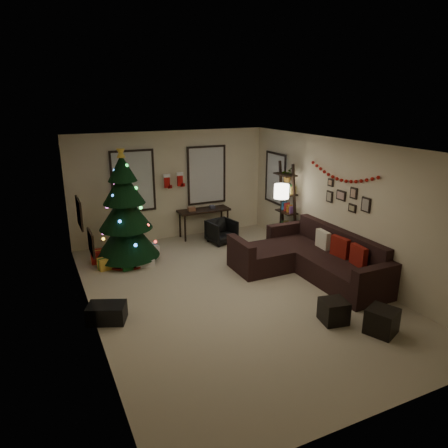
{
  "coord_description": "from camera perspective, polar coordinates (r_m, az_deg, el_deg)",
  "views": [
    {
      "loc": [
        -3.15,
        -6.31,
        3.52
      ],
      "look_at": [
        0.1,
        0.6,
        1.15
      ],
      "focal_mm": 33.42,
      "sensor_mm": 36.0,
      "label": 1
    }
  ],
  "objects": [
    {
      "name": "storage_bin",
      "position": [
        7.14,
        -15.74,
        -11.63
      ],
      "size": [
        0.71,
        0.6,
        0.3
      ],
      "primitive_type": "cube",
      "rotation": [
        0.0,
        0.0,
        -0.4
      ],
      "color": "black",
      "rests_on": "floor"
    },
    {
      "name": "ottoman_near",
      "position": [
        7.08,
        14.77,
        -11.45
      ],
      "size": [
        0.46,
        0.46,
        0.38
      ],
      "primitive_type": "cube",
      "rotation": [
        0.0,
        0.0,
        -0.19
      ],
      "color": "black",
      "rests_on": "floor"
    },
    {
      "name": "gallery",
      "position": [
        8.62,
        16.47,
        3.48
      ],
      "size": [
        0.03,
        1.25,
        0.54
      ],
      "color": "black",
      "rests_on": "wall_right"
    },
    {
      "name": "wall_right",
      "position": [
        8.74,
        16.13,
        2.18
      ],
      "size": [
        0.0,
        7.0,
        7.0
      ],
      "primitive_type": "plane",
      "rotation": [
        1.57,
        0.0,
        -1.57
      ],
      "color": "beige",
      "rests_on": "floor"
    },
    {
      "name": "pillow_red_a",
      "position": [
        8.19,
        17.92,
        -4.21
      ],
      "size": [
        0.15,
        0.41,
        0.4
      ],
      "primitive_type": "cube",
      "rotation": [
        0.0,
        0.0,
        -0.11
      ],
      "color": "maroon",
      "rests_on": "sofa"
    },
    {
      "name": "ceiling",
      "position": [
        7.1,
        1.35,
        10.61
      ],
      "size": [
        7.0,
        7.0,
        0.0
      ],
      "primitive_type": "plane",
      "rotation": [
        3.14,
        0.0,
        0.0
      ],
      "color": "white",
      "rests_on": "floor"
    },
    {
      "name": "presents",
      "position": [
        9.35,
        -12.79,
        -4.55
      ],
      "size": [
        1.5,
        1.01,
        0.3
      ],
      "rotation": [
        0.0,
        0.0,
        0.23
      ],
      "color": "maroon",
      "rests_on": "floor"
    },
    {
      "name": "stocking_right",
      "position": [
        10.38,
        -6.0,
        6.13
      ],
      "size": [
        0.2,
        0.05,
        0.36
      ],
      "color": "#990F0C",
      "rests_on": "wall_back"
    },
    {
      "name": "bookshelf",
      "position": [
        10.04,
        8.64,
        2.42
      ],
      "size": [
        0.3,
        0.59,
        2.04
      ],
      "color": "black",
      "rests_on": "floor"
    },
    {
      "name": "sofa",
      "position": [
        8.73,
        11.64,
        -4.77
      ],
      "size": [
        2.06,
        2.98,
        0.91
      ],
      "color": "black",
      "rests_on": "floor"
    },
    {
      "name": "wall_left",
      "position": [
        6.7,
        -18.26,
        -2.55
      ],
      "size": [
        0.0,
        7.0,
        7.0
      ],
      "primitive_type": "plane",
      "rotation": [
        1.57,
        0.0,
        1.57
      ],
      "color": "beige",
      "rests_on": "floor"
    },
    {
      "name": "floor",
      "position": [
        7.88,
        1.22,
        -9.29
      ],
      "size": [
        7.0,
        7.0,
        0.0
      ],
      "primitive_type": "plane",
      "color": "tan",
      "rests_on": "ground"
    },
    {
      "name": "potted_plant",
      "position": [
        9.92,
        8.65,
        6.97
      ],
      "size": [
        0.51,
        0.52,
        0.44
      ],
      "primitive_type": "imported",
      "rotation": [
        0.0,
        0.0,
        0.88
      ],
      "color": "#4C4C4C",
      "rests_on": "bookshelf"
    },
    {
      "name": "pillow_red_b",
      "position": [
        8.55,
        15.58,
        -3.1
      ],
      "size": [
        0.16,
        0.43,
        0.42
      ],
      "primitive_type": "cube",
      "rotation": [
        0.0,
        0.0,
        0.11
      ],
      "color": "maroon",
      "rests_on": "sofa"
    },
    {
      "name": "art_map",
      "position": [
        7.47,
        -19.2,
        1.44
      ],
      "size": [
        0.04,
        0.6,
        0.5
      ],
      "color": "black",
      "rests_on": "wall_left"
    },
    {
      "name": "window_right_wall",
      "position": [
        10.68,
        7.11,
        6.22
      ],
      "size": [
        0.06,
        0.9,
        1.3
      ],
      "color": "#728CB2",
      "rests_on": "wall_right"
    },
    {
      "name": "wall_front",
      "position": [
        4.74,
        20.83,
        -11.2
      ],
      "size": [
        5.0,
        0.0,
        5.0
      ],
      "primitive_type": "plane",
      "rotation": [
        -1.57,
        0.0,
        0.0
      ],
      "color": "beige",
      "rests_on": "floor"
    },
    {
      "name": "window_back_right",
      "position": [
        10.78,
        -2.42,
        6.71
      ],
      "size": [
        1.05,
        0.06,
        1.5
      ],
      "color": "#728CB2",
      "rests_on": "wall_back"
    },
    {
      "name": "christmas_tree",
      "position": [
        9.17,
        -13.35,
        1.22
      ],
      "size": [
        1.38,
        1.38,
        2.56
      ],
      "rotation": [
        0.0,
        0.0,
        -0.3
      ],
      "color": "black",
      "rests_on": "floor"
    },
    {
      "name": "desk",
      "position": [
        10.69,
        -2.77,
        1.58
      ],
      "size": [
        1.33,
        0.48,
        0.72
      ],
      "color": "black",
      "rests_on": "floor"
    },
    {
      "name": "pillow_cream",
      "position": [
        8.93,
        13.38,
        -2.11
      ],
      "size": [
        0.14,
        0.4,
        0.39
      ],
      "primitive_type": "cube",
      "rotation": [
        0.0,
        0.0,
        -0.06
      ],
      "color": "beige",
      "rests_on": "sofa"
    },
    {
      "name": "wall_back",
      "position": [
        10.53,
        -7.26,
        5.21
      ],
      "size": [
        5.0,
        0.0,
        5.0
      ],
      "primitive_type": "plane",
      "rotation": [
        1.57,
        0.0,
        0.0
      ],
      "color": "beige",
      "rests_on": "floor"
    },
    {
      "name": "garland",
      "position": [
        8.64,
        15.83,
        6.56
      ],
      "size": [
        0.08,
        1.9,
        0.3
      ],
      "primitive_type": null,
      "color": "#A5140C",
      "rests_on": "wall_right"
    },
    {
      "name": "stocking_left",
      "position": [
        10.3,
        -7.77,
        5.86
      ],
      "size": [
        0.2,
        0.05,
        0.36
      ],
      "color": "#990F0C",
      "rests_on": "wall_back"
    },
    {
      "name": "desk_chair",
      "position": [
        10.3,
        -0.33,
        -1.02
      ],
      "size": [
        0.65,
        0.62,
        0.58
      ],
      "primitive_type": "imported",
      "rotation": [
        0.0,
        0.0,
        0.18
      ],
      "color": "black",
      "rests_on": "floor"
    },
    {
      "name": "floor_lamp",
      "position": [
        9.56,
        7.85,
        3.84
      ],
      "size": [
        0.34,
        0.34,
        1.59
      ],
      "rotation": [
        0.0,
        0.0,
        0.34
      ],
      "color": "black",
      "rests_on": "floor"
    },
    {
      "name": "ottoman_far",
      "position": [
        7.0,
        20.77,
        -12.31
      ],
      "size": [
        0.56,
        0.56,
        0.4
      ],
      "primitive_type": "cube",
      "rotation": [
        0.0,
        0.0,
        0.41
      ],
      "color": "black",
      "rests_on": "floor"
    },
    {
      "name": "art_abstract",
      "position": [
        6.31,
        -17.73,
        -2.47
      ],
      "size": [
        0.04,
        0.45,
        0.35
      ],
      "color": "black",
      "rests_on": "wall_left"
    },
    {
      "name": "window_back_left",
      "position": [
        10.21,
        -12.34,
        5.73
      ],
      "size": [
        1.05,
        0.06,
        1.5
      ],
      "color": "#728CB2",
      "rests_on": "wall_back"
    }
  ]
}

